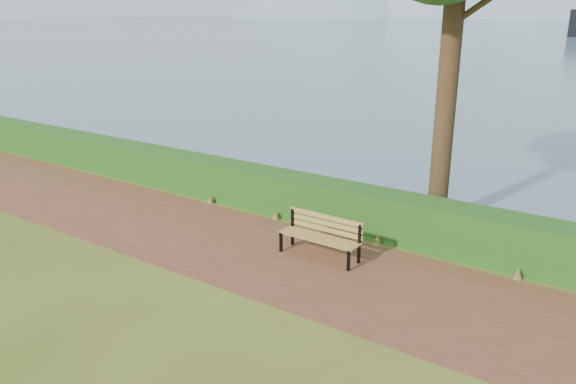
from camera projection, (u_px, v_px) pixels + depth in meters
The scene contains 4 objects.
ground at pixel (261, 260), 11.37m from camera, with size 140.00×140.00×0.00m, color #485719.
path at pixel (270, 255), 11.61m from camera, with size 40.00×3.40×0.01m, color #5A2F1F.
hedge at pixel (327, 202), 13.26m from camera, with size 32.00×0.85×1.00m, color #154814.
bench at pixel (322, 234), 11.41m from camera, with size 1.73×0.52×0.86m.
Camera 1 is at (6.33, -8.26, 4.82)m, focal length 35.00 mm.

